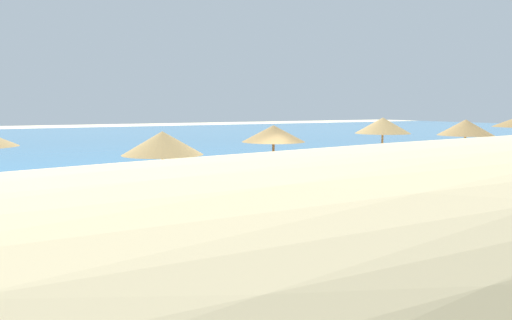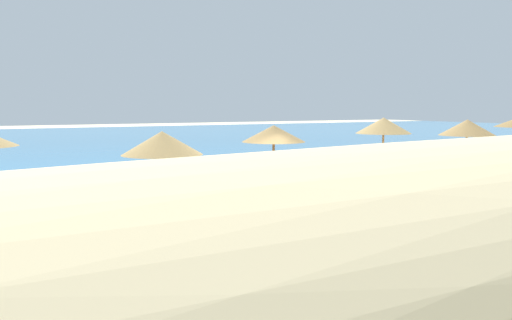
% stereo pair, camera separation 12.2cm
% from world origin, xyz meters
% --- Properties ---
extents(ground_plane, '(160.00, 160.00, 0.00)m').
position_xyz_m(ground_plane, '(0.00, 0.00, 0.00)').
color(ground_plane, beige).
extents(sea_water, '(160.00, 60.35, 0.01)m').
position_xyz_m(sea_water, '(0.00, 37.61, 0.00)').
color(sea_water, teal).
rests_on(sea_water, ground_plane).
extents(beach_umbrella_4, '(2.19, 2.19, 2.52)m').
position_xyz_m(beach_umbrella_4, '(-2.69, 1.21, 2.20)').
color(beach_umbrella_4, brown).
rests_on(beach_umbrella_4, ground_plane).
extents(beach_umbrella_5, '(2.02, 2.02, 2.59)m').
position_xyz_m(beach_umbrella_5, '(1.22, 1.87, 2.32)').
color(beach_umbrella_5, brown).
rests_on(beach_umbrella_5, ground_plane).
extents(beach_umbrella_6, '(1.93, 1.93, 2.80)m').
position_xyz_m(beach_umbrella_6, '(5.42, 1.38, 2.51)').
color(beach_umbrella_6, brown).
rests_on(beach_umbrella_6, ground_plane).
extents(beach_umbrella_7, '(2.13, 2.13, 2.68)m').
position_xyz_m(beach_umbrella_7, '(9.64, 1.26, 2.36)').
color(beach_umbrella_7, brown).
rests_on(beach_umbrella_7, ground_plane).
extents(lounge_chair_1, '(1.44, 0.87, 1.17)m').
position_xyz_m(lounge_chair_1, '(0.57, 0.91, 0.45)').
color(lounge_chair_1, red).
rests_on(lounge_chair_1, ground_plane).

